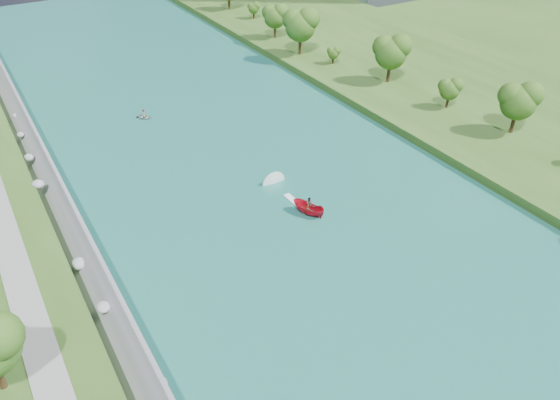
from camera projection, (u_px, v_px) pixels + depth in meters
ground at (336, 259)px, 64.31m from camera, size 260.00×260.00×0.00m
river_water at (254, 182)px, 78.45m from camera, size 55.00×240.00×0.10m
berm_east at (492, 103)px, 99.22m from camera, size 44.00×240.00×1.50m
riprap_bank at (70, 232)px, 65.69m from camera, size 4.60×236.00×4.08m
riverside_path at (5, 234)px, 62.59m from camera, size 3.00×200.00×0.10m
trees_east at (382, 60)px, 102.02m from camera, size 15.48×144.05×11.58m
motorboat at (304, 205)px, 72.17m from camera, size 3.60×19.26×2.08m
raft at (144, 116)px, 95.43m from camera, size 3.39×3.52×1.62m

